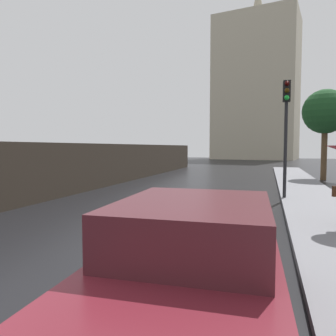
% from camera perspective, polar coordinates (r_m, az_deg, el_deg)
% --- Properties ---
extents(car_maroon_mid_road, '(1.86, 4.32, 1.45)m').
position_cam_1_polar(car_maroon_mid_road, '(3.32, 4.20, -18.30)').
color(car_maroon_mid_road, maroon).
rests_on(car_maroon_mid_road, ground).
extents(traffic_light, '(0.26, 0.39, 4.23)m').
position_cam_1_polar(traffic_light, '(12.55, 20.14, 8.48)').
color(traffic_light, black).
rests_on(traffic_light, sidewalk_strip).
extents(street_tree_near, '(2.63, 2.63, 5.42)m').
position_cam_1_polar(street_tree_near, '(21.62, 26.03, 8.83)').
color(street_tree_near, '#4C3823').
rests_on(street_tree_near, ground).
extents(distant_tower, '(14.41, 11.51, 28.45)m').
position_cam_1_polar(distant_tower, '(57.46, 15.35, 13.40)').
color(distant_tower, '#B2A88E').
rests_on(distant_tower, ground).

